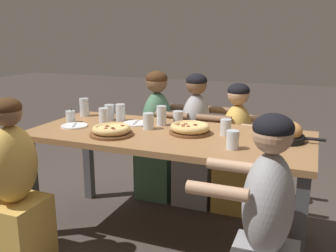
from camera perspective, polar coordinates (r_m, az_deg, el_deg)
ground_plane at (r=2.90m, az=0.00°, el=-16.36°), size 18.00×18.00×0.00m
dining_table at (r=2.62m, az=0.00°, el=-3.03°), size 1.94×0.84×0.79m
pizza_board_main at (r=2.55m, az=-8.63°, el=-0.69°), size 0.29×0.29×0.06m
pizza_board_second at (r=2.57m, az=3.36°, el=-0.38°), size 0.29×0.29×0.07m
skillet_bowl at (r=2.50m, az=17.10°, el=-0.91°), size 0.40×0.27×0.14m
empty_plate_a at (r=2.85m, az=-14.08°, el=0.01°), size 0.19×0.19×0.02m
empty_plate_b at (r=2.85m, az=-4.96°, el=0.40°), size 0.19×0.19×0.02m
cocktail_glass_blue at (r=2.99m, az=-14.62°, el=1.32°), size 0.07×0.07×0.11m
drinking_glass_a at (r=3.00m, az=-8.90°, el=2.06°), size 0.08×0.08×0.12m
drinking_glass_b at (r=2.90m, az=-9.74°, el=1.40°), size 0.08×0.08×0.12m
drinking_glass_c at (r=3.19m, az=-12.63°, el=2.66°), size 0.08×0.08×0.15m
drinking_glass_d at (r=2.79m, az=-1.01°, el=1.38°), size 0.07×0.07×0.15m
drinking_glass_e at (r=2.56m, az=8.79°, el=-0.18°), size 0.07×0.07×0.11m
drinking_glass_f at (r=2.84m, az=1.53°, el=1.17°), size 0.08×0.08×0.10m
drinking_glass_g at (r=2.69m, az=-3.02°, el=0.60°), size 0.08×0.08×0.12m
drinking_glass_h at (r=2.96m, az=-7.24°, el=2.05°), size 0.07×0.07×0.13m
drinking_glass_i at (r=2.26m, az=9.80°, el=-2.29°), size 0.08×0.08×0.11m
diner_far_midright at (r=3.18m, az=10.36°, el=-4.21°), size 0.51×0.40×1.08m
diner_far_midleft at (r=3.37m, az=-1.61°, el=-2.24°), size 0.51×0.40×1.15m
diner_near_right at (r=1.94m, az=14.54°, el=-16.02°), size 0.51×0.40×1.12m
diner_near_left at (r=2.59m, az=-22.27°, el=-9.18°), size 0.51×0.40×1.09m
diner_far_center at (r=3.25m, az=4.17°, el=-3.04°), size 0.51×0.40×1.14m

